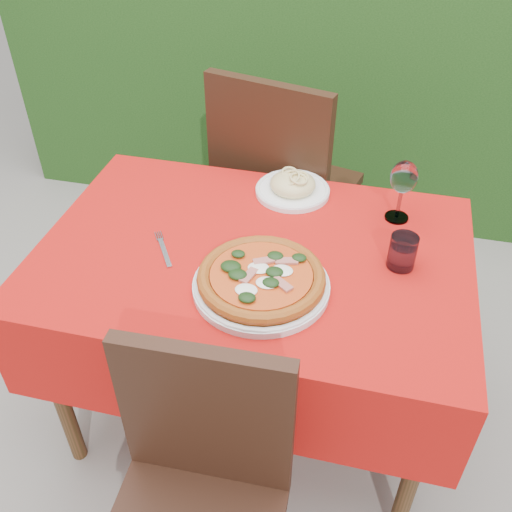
% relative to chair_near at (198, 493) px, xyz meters
% --- Properties ---
extents(ground, '(60.00, 60.00, 0.00)m').
position_rel_chair_near_xyz_m(ground, '(-0.02, 0.64, -0.52)').
color(ground, slate).
rests_on(ground, ground).
extents(hedge, '(3.20, 0.55, 1.78)m').
position_rel_chair_near_xyz_m(hedge, '(-0.02, 2.19, 0.40)').
color(hedge, black).
rests_on(hedge, ground).
extents(dining_table, '(1.26, 0.86, 0.75)m').
position_rel_chair_near_xyz_m(dining_table, '(-0.02, 0.64, 0.08)').
color(dining_table, '#4C2C18').
rests_on(dining_table, ground).
extents(chair_near, '(0.42, 0.42, 0.91)m').
position_rel_chair_near_xyz_m(chair_near, '(0.00, 0.00, 0.00)').
color(chair_near, black).
rests_on(chair_near, ground).
extents(chair_far, '(0.57, 0.57, 1.05)m').
position_rel_chair_near_xyz_m(chair_far, '(-0.07, 1.26, 0.08)').
color(chair_far, black).
rests_on(chair_far, ground).
extents(pizza_plate, '(0.37, 0.37, 0.07)m').
position_rel_chair_near_xyz_m(pizza_plate, '(0.04, 0.48, 0.26)').
color(pizza_plate, silver).
rests_on(pizza_plate, dining_table).
extents(pasta_plate, '(0.25, 0.25, 0.07)m').
position_rel_chair_near_xyz_m(pasta_plate, '(0.03, 0.96, 0.25)').
color(pasta_plate, white).
rests_on(pasta_plate, dining_table).
extents(water_glass, '(0.08, 0.08, 0.10)m').
position_rel_chair_near_xyz_m(water_glass, '(0.40, 0.67, 0.27)').
color(water_glass, silver).
rests_on(water_glass, dining_table).
extents(wine_glass, '(0.08, 0.08, 0.20)m').
position_rel_chair_near_xyz_m(wine_glass, '(0.38, 0.90, 0.37)').
color(wine_glass, silver).
rests_on(wine_glass, dining_table).
extents(fork, '(0.12, 0.17, 0.00)m').
position_rel_chair_near_xyz_m(fork, '(-0.27, 0.56, 0.23)').
color(fork, '#AFAFB6').
rests_on(fork, dining_table).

